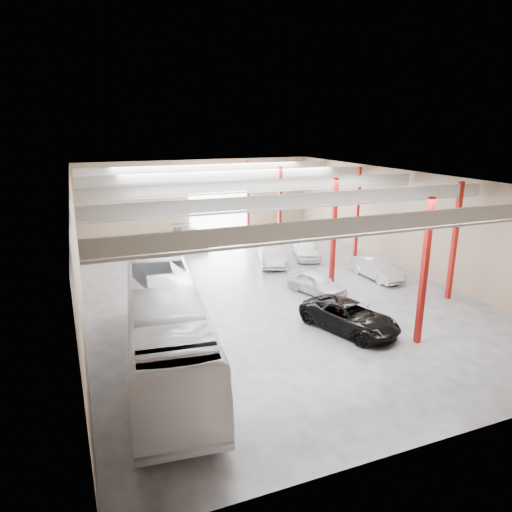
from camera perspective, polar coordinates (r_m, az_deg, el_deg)
depot_shell at (r=28.74m, az=0.93°, el=5.91°), size 22.12×32.12×7.06m
coach_bus at (r=19.76m, az=-11.13°, el=-8.92°), size 4.38×13.02×3.56m
black_sedan at (r=23.67m, az=11.60°, el=-7.41°), size 4.02×5.78×1.47m
car_row_a at (r=28.30m, az=7.59°, el=-3.37°), size 2.82×4.35×1.38m
car_row_b at (r=34.16m, az=1.99°, el=0.44°), size 3.31×5.46×1.70m
car_row_c at (r=39.73m, az=-8.34°, el=2.38°), size 2.39×5.39×1.54m
car_right_near at (r=31.93m, az=14.88°, el=-1.49°), size 1.66×4.34×1.41m
car_right_far at (r=35.87m, az=6.27°, el=0.95°), size 3.12×4.74×1.50m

